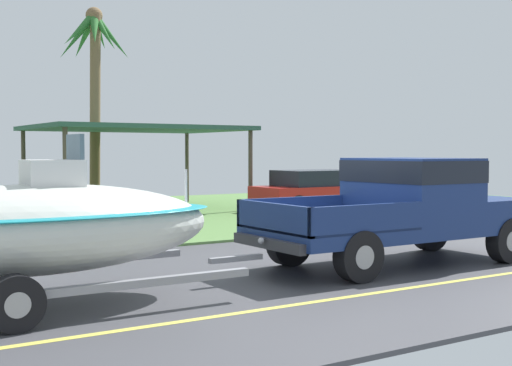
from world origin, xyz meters
name	(u,v)px	position (x,y,z in m)	size (l,w,h in m)	color
ground	(126,226)	(0.00, 8.38, -0.01)	(36.00, 22.00, 0.11)	#424247
pickup_truck_towing	(410,205)	(1.92, -0.16, 1.04)	(5.50, 2.12, 1.87)	navy
boat_on_trailer	(33,228)	(-4.68, -0.16, 1.02)	(6.11, 2.40, 2.22)	gray
parked_sedan_far	(320,192)	(6.82, 8.73, 0.67)	(4.55, 1.82, 1.38)	#B21E19
carport_awning	(135,130)	(1.97, 12.37, 2.68)	(6.59, 5.05, 2.81)	#4C4238
palm_tree_near_left	(93,61)	(1.47, 14.94, 5.17)	(2.74, 2.74, 7.08)	brown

